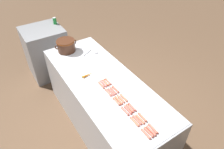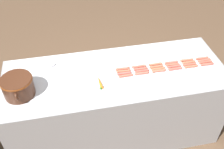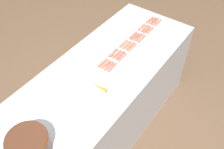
# 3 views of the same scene
# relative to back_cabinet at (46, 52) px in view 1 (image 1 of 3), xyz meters

# --- Properties ---
(ground_plane) EXTENTS (20.00, 20.00, 0.00)m
(ground_plane) POSITION_rel_back_cabinet_xyz_m (0.25, -1.78, -0.49)
(ground_plane) COLOR brown
(griddle_counter) EXTENTS (0.86, 2.27, 0.92)m
(griddle_counter) POSITION_rel_back_cabinet_xyz_m (0.25, -1.78, -0.03)
(griddle_counter) COLOR #9EA0A5
(griddle_counter) RESTS_ON ground_plane
(back_cabinet) EXTENTS (0.72, 0.70, 0.98)m
(back_cabinet) POSITION_rel_back_cabinet_xyz_m (0.00, 0.00, 0.00)
(back_cabinet) COLOR gray
(back_cabinet) RESTS_ON ground_plane
(hot_dog_0) EXTENTS (0.03, 0.15, 0.03)m
(hot_dog_0) POSITION_rel_back_cabinet_xyz_m (0.18, -2.73, 0.44)
(hot_dog_0) COLOR #C35E4D
(hot_dog_0) RESTS_ON griddle_counter
(hot_dog_1) EXTENTS (0.03, 0.15, 0.03)m
(hot_dog_1) POSITION_rel_back_cabinet_xyz_m (0.18, -2.56, 0.44)
(hot_dog_1) COLOR #C56347
(hot_dog_1) RESTS_ON griddle_counter
(hot_dog_2) EXTENTS (0.03, 0.15, 0.03)m
(hot_dog_2) POSITION_rel_back_cabinet_xyz_m (0.18, -2.38, 0.44)
(hot_dog_2) COLOR #CB5E4F
(hot_dog_2) RESTS_ON griddle_counter
(hot_dog_3) EXTENTS (0.03, 0.15, 0.03)m
(hot_dog_3) POSITION_rel_back_cabinet_xyz_m (0.18, -2.21, 0.44)
(hot_dog_3) COLOR #C6664D
(hot_dog_3) RESTS_ON griddle_counter
(hot_dog_4) EXTENTS (0.03, 0.15, 0.03)m
(hot_dog_4) POSITION_rel_back_cabinet_xyz_m (0.18, -2.03, 0.44)
(hot_dog_4) COLOR #C4624F
(hot_dog_4) RESTS_ON griddle_counter
(hot_dog_5) EXTENTS (0.03, 0.15, 0.03)m
(hot_dog_5) POSITION_rel_back_cabinet_xyz_m (0.17, -1.86, 0.44)
(hot_dog_5) COLOR #C35C47
(hot_dog_5) RESTS_ON griddle_counter
(hot_dog_6) EXTENTS (0.03, 0.15, 0.03)m
(hot_dog_6) POSITION_rel_back_cabinet_xyz_m (0.21, -2.73, 0.44)
(hot_dog_6) COLOR #CC5F4B
(hot_dog_6) RESTS_ON griddle_counter
(hot_dog_7) EXTENTS (0.03, 0.15, 0.03)m
(hot_dog_7) POSITION_rel_back_cabinet_xyz_m (0.21, -2.55, 0.44)
(hot_dog_7) COLOR #C85C49
(hot_dog_7) RESTS_ON griddle_counter
(hot_dog_8) EXTENTS (0.03, 0.15, 0.03)m
(hot_dog_8) POSITION_rel_back_cabinet_xyz_m (0.21, -2.38, 0.44)
(hot_dog_8) COLOR #C35A4D
(hot_dog_8) RESTS_ON griddle_counter
(hot_dog_9) EXTENTS (0.03, 0.15, 0.03)m
(hot_dog_9) POSITION_rel_back_cabinet_xyz_m (0.21, -2.21, 0.44)
(hot_dog_9) COLOR #CD6747
(hot_dog_9) RESTS_ON griddle_counter
(hot_dog_10) EXTENTS (0.03, 0.15, 0.03)m
(hot_dog_10) POSITION_rel_back_cabinet_xyz_m (0.21, -2.04, 0.44)
(hot_dog_10) COLOR #CA594C
(hot_dog_10) RESTS_ON griddle_counter
(hot_dog_11) EXTENTS (0.03, 0.15, 0.03)m
(hot_dog_11) POSITION_rel_back_cabinet_xyz_m (0.21, -1.86, 0.44)
(hot_dog_11) COLOR #C25B50
(hot_dog_11) RESTS_ON griddle_counter
(hot_dog_12) EXTENTS (0.03, 0.15, 0.03)m
(hot_dog_12) POSITION_rel_back_cabinet_xyz_m (0.25, -2.74, 0.44)
(hot_dog_12) COLOR #CC604D
(hot_dog_12) RESTS_ON griddle_counter
(hot_dog_13) EXTENTS (0.03, 0.15, 0.03)m
(hot_dog_13) POSITION_rel_back_cabinet_xyz_m (0.25, -2.56, 0.44)
(hot_dog_13) COLOR #C8674A
(hot_dog_13) RESTS_ON griddle_counter
(hot_dog_14) EXTENTS (0.03, 0.15, 0.03)m
(hot_dog_14) POSITION_rel_back_cabinet_xyz_m (0.25, -2.38, 0.44)
(hot_dog_14) COLOR #C86049
(hot_dog_14) RESTS_ON griddle_counter
(hot_dog_15) EXTENTS (0.03, 0.15, 0.03)m
(hot_dog_15) POSITION_rel_back_cabinet_xyz_m (0.25, -2.20, 0.44)
(hot_dog_15) COLOR #C36649
(hot_dog_15) RESTS_ON griddle_counter
(hot_dog_16) EXTENTS (0.03, 0.15, 0.03)m
(hot_dog_16) POSITION_rel_back_cabinet_xyz_m (0.25, -2.03, 0.44)
(hot_dog_16) COLOR #CB5D4C
(hot_dog_16) RESTS_ON griddle_counter
(hot_dog_17) EXTENTS (0.03, 0.15, 0.03)m
(hot_dog_17) POSITION_rel_back_cabinet_xyz_m (0.25, -1.86, 0.44)
(hot_dog_17) COLOR #CD6548
(hot_dog_17) RESTS_ON griddle_counter
(hot_dog_18) EXTENTS (0.03, 0.15, 0.03)m
(hot_dog_18) POSITION_rel_back_cabinet_xyz_m (0.28, -2.73, 0.44)
(hot_dog_18) COLOR #C05F4B
(hot_dog_18) RESTS_ON griddle_counter
(hot_dog_19) EXTENTS (0.03, 0.15, 0.03)m
(hot_dog_19) POSITION_rel_back_cabinet_xyz_m (0.28, -2.55, 0.44)
(hot_dog_19) COLOR #C9654B
(hot_dog_19) RESTS_ON griddle_counter
(hot_dog_20) EXTENTS (0.03, 0.15, 0.03)m
(hot_dog_20) POSITION_rel_back_cabinet_xyz_m (0.28, -2.38, 0.44)
(hot_dog_20) COLOR #C95D4D
(hot_dog_20) RESTS_ON griddle_counter
(hot_dog_21) EXTENTS (0.03, 0.15, 0.03)m
(hot_dog_21) POSITION_rel_back_cabinet_xyz_m (0.28, -2.21, 0.44)
(hot_dog_21) COLOR #C3664A
(hot_dog_21) RESTS_ON griddle_counter
(hot_dog_22) EXTENTS (0.03, 0.15, 0.03)m
(hot_dog_22) POSITION_rel_back_cabinet_xyz_m (0.28, -2.03, 0.44)
(hot_dog_22) COLOR #C55C4A
(hot_dog_22) RESTS_ON griddle_counter
(hot_dog_23) EXTENTS (0.03, 0.15, 0.03)m
(hot_dog_23) POSITION_rel_back_cabinet_xyz_m (0.28, -1.85, 0.44)
(hot_dog_23) COLOR #C05E4A
(hot_dog_23) RESTS_ON griddle_counter
(bean_pot) EXTENTS (0.36, 0.29, 0.19)m
(bean_pot) POSITION_rel_back_cabinet_xyz_m (0.14, -0.85, 0.54)
(bean_pot) COLOR #472616
(bean_pot) RESTS_ON griddle_counter
(serving_spoon) EXTENTS (0.25, 0.17, 0.02)m
(serving_spoon) POSITION_rel_back_cabinet_xyz_m (0.46, -1.13, 0.44)
(serving_spoon) COLOR #B7B7BC
(serving_spoon) RESTS_ON griddle_counter
(carrot) EXTENTS (0.18, 0.05, 0.03)m
(carrot) POSITION_rel_back_cabinet_xyz_m (0.13, -1.59, 0.45)
(carrot) COLOR orange
(carrot) RESTS_ON griddle_counter
(soda_can) EXTENTS (0.07, 0.07, 0.12)m
(soda_can) POSITION_rel_back_cabinet_xyz_m (0.30, 0.07, 0.55)
(soda_can) COLOR #1E8C38
(soda_can) RESTS_ON back_cabinet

